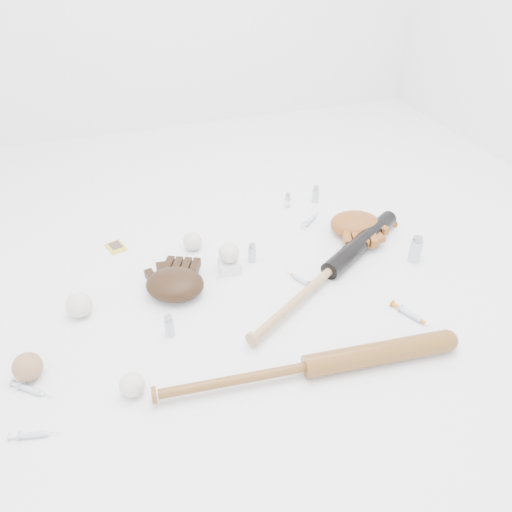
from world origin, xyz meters
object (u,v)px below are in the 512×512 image
object	(u,v)px
bat_dark	(330,270)
glove_dark	(175,284)
pedestal	(229,266)
bat_wood	(308,367)

from	to	relation	value
bat_dark	glove_dark	world-z (taller)	glove_dark
bat_dark	pedestal	xyz separation A→B (m)	(-0.32, 0.15, -0.01)
glove_dark	bat_dark	bearing A→B (deg)	15.83
bat_wood	pedestal	xyz separation A→B (m)	(-0.07, 0.52, -0.01)
bat_wood	pedestal	world-z (taller)	bat_wood
bat_dark	bat_wood	xyz separation A→B (m)	(-0.25, -0.37, -0.00)
bat_wood	pedestal	size ratio (longest dim) A/B	12.29
bat_wood	bat_dark	bearing A→B (deg)	61.93
bat_wood	pedestal	bearing A→B (deg)	103.28
bat_wood	glove_dark	distance (m)	0.54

